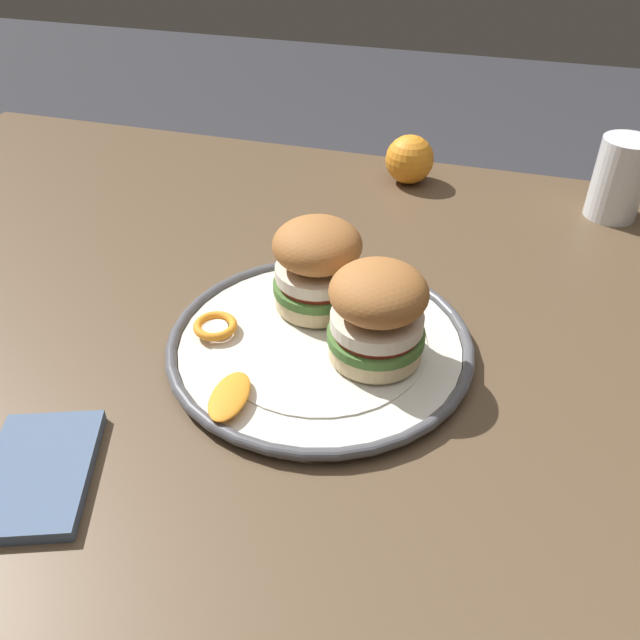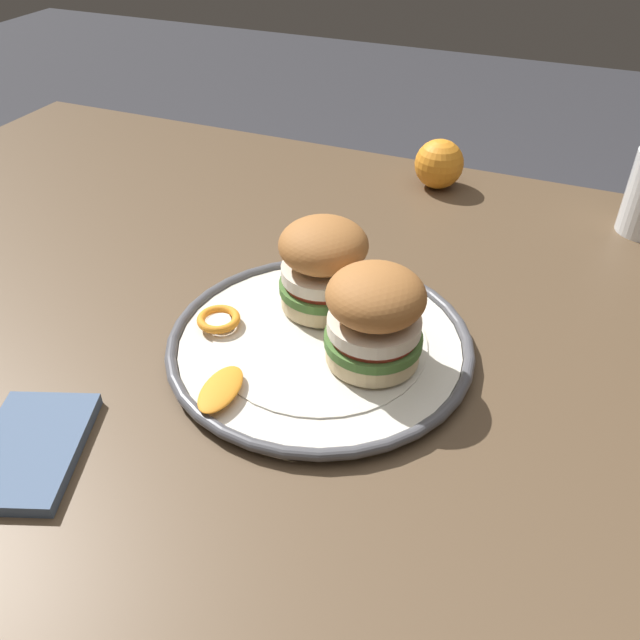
% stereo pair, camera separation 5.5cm
% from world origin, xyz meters
% --- Properties ---
extents(dining_table, '(1.44, 1.08, 0.74)m').
position_xyz_m(dining_table, '(0.00, 0.00, 0.65)').
color(dining_table, brown).
rests_on(dining_table, ground).
extents(dinner_plate, '(0.32, 0.32, 0.02)m').
position_xyz_m(dinner_plate, '(0.07, 0.03, 0.75)').
color(dinner_plate, silver).
rests_on(dinner_plate, dining_table).
extents(sandwich_half_left, '(0.13, 0.13, 0.10)m').
position_xyz_m(sandwich_half_left, '(0.05, 0.08, 0.80)').
color(sandwich_half_left, beige).
rests_on(sandwich_half_left, dinner_plate).
extents(sandwich_half_right, '(0.13, 0.13, 0.10)m').
position_xyz_m(sandwich_half_right, '(0.13, 0.02, 0.80)').
color(sandwich_half_right, beige).
rests_on(sandwich_half_right, dinner_plate).
extents(orange_peel_curled, '(0.06, 0.06, 0.01)m').
position_xyz_m(orange_peel_curled, '(-0.04, 0.01, 0.76)').
color(orange_peel_curled, orange).
rests_on(orange_peel_curled, dinner_plate).
extents(orange_peel_strip_long, '(0.04, 0.07, 0.01)m').
position_xyz_m(orange_peel_strip_long, '(0.02, -0.08, 0.76)').
color(orange_peel_strip_long, orange).
rests_on(orange_peel_strip_long, dinner_plate).
extents(whole_orange, '(0.07, 0.07, 0.07)m').
position_xyz_m(whole_orange, '(0.08, 0.46, 0.77)').
color(whole_orange, orange).
rests_on(whole_orange, dining_table).
extents(folded_napkin, '(0.13, 0.15, 0.01)m').
position_xyz_m(folded_napkin, '(-0.11, -0.20, 0.74)').
color(folded_napkin, slate).
rests_on(folded_napkin, dining_table).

